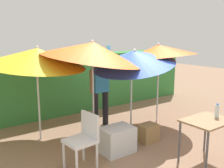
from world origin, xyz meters
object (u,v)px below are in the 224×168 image
umbrella_yellow (159,51)px  cooler_box (117,140)px  umbrella_orange (133,58)px  chair_plastic (84,137)px  folding_table (207,125)px  person_vendor (100,87)px  bottle_water (217,111)px  umbrella_navy (37,57)px  crate_cardboard (148,133)px  umbrella_rainbow (93,51)px

umbrella_yellow → cooler_box: 2.47m
umbrella_orange → cooler_box: (-0.90, -0.64, -1.39)m
umbrella_orange → chair_plastic: bearing=-155.7°
umbrella_orange → umbrella_yellow: size_ratio=1.00×
folding_table → person_vendor: bearing=100.5°
person_vendor → cooler_box: size_ratio=3.16×
umbrella_orange → bottle_water: size_ratio=8.46×
umbrella_navy → crate_cardboard: size_ratio=5.28×
umbrella_yellow → cooler_box: size_ratio=3.43×
bottle_water → umbrella_orange: bearing=100.3°
umbrella_navy → cooler_box: bearing=-57.7°
umbrella_rainbow → umbrella_yellow: 1.74m
cooler_box → crate_cardboard: size_ratio=1.56×
umbrella_navy → chair_plastic: 1.94m
crate_cardboard → chair_plastic: bearing=-175.0°
cooler_box → bottle_water: size_ratio=2.48×
person_vendor → crate_cardboard: person_vendor is taller
umbrella_orange → cooler_box: size_ratio=3.42×
person_vendor → bottle_water: 2.62m
umbrella_rainbow → bottle_water: size_ratio=9.13×
umbrella_rainbow → person_vendor: (0.46, 0.44, -0.86)m
umbrella_yellow → crate_cardboard: 1.99m
umbrella_orange → umbrella_yellow: bearing=8.6°
chair_plastic → folding_table: bearing=-31.1°
umbrella_yellow → cooler_box: (-1.80, -0.78, -1.50)m
umbrella_navy → person_vendor: umbrella_navy is taller
cooler_box → bottle_water: 1.80m
umbrella_yellow → umbrella_navy: size_ratio=1.02×
crate_cardboard → umbrella_rainbow: bearing=130.1°
bottle_water → umbrella_navy: bearing=129.4°
crate_cardboard → folding_table: (0.19, -1.19, 0.48)m
umbrella_orange → folding_table: size_ratio=2.54×
chair_plastic → cooler_box: (0.75, 0.10, -0.27)m
umbrella_rainbow → bottle_water: bearing=-60.8°
umbrella_navy → folding_table: 3.36m
chair_plastic → bottle_water: size_ratio=3.71×
umbrella_navy → person_vendor: (1.43, -0.07, -0.76)m
umbrella_orange → crate_cardboard: umbrella_orange is taller
umbrella_yellow → bottle_water: 2.20m
crate_cardboard → umbrella_navy: bearing=140.9°
umbrella_yellow → crate_cardboard: size_ratio=5.36×
umbrella_yellow → umbrella_orange: bearing=-171.4°
cooler_box → umbrella_navy: bearing=122.3°
chair_plastic → person_vendor: bearing=48.9°
umbrella_yellow → umbrella_navy: bearing=166.5°
person_vendor → umbrella_navy: bearing=177.3°
umbrella_rainbow → umbrella_navy: 1.09m
person_vendor → umbrella_orange: bearing=-62.6°
umbrella_navy → bottle_water: bearing=-50.6°
bottle_water → umbrella_rainbow: bearing=119.2°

